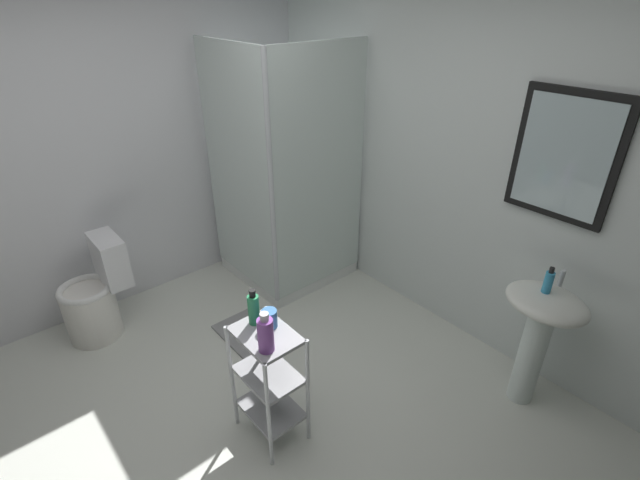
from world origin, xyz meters
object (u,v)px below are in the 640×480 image
at_px(toilet, 96,297).
at_px(pedestal_sink, 540,326).
at_px(hand_soap_bottle, 548,282).
at_px(rinse_cup, 270,319).
at_px(body_wash_bottle_green, 254,309).
at_px(bath_mat, 254,335).
at_px(storage_cart, 269,376).
at_px(shower_stall, 285,231).
at_px(conditioner_bottle_purple, 266,334).

bearing_deg(toilet, pedestal_sink, 37.11).
relative_size(pedestal_sink, hand_soap_bottle, 5.03).
bearing_deg(rinse_cup, toilet, -161.72).
relative_size(body_wash_bottle_green, bath_mat, 0.35).
bearing_deg(body_wash_bottle_green, storage_cart, -3.96).
bearing_deg(bath_mat, rinse_cup, -23.97).
bearing_deg(pedestal_sink, body_wash_bottle_green, -124.77).
distance_m(pedestal_sink, toilet, 3.01).
bearing_deg(toilet, hand_soap_bottle, 37.28).
bearing_deg(storage_cart, bath_mat, 153.71).
bearing_deg(hand_soap_bottle, storage_cart, -120.82).
xyz_separation_m(hand_soap_bottle, body_wash_bottle_green, (-0.91, -1.34, -0.05)).
bearing_deg(bath_mat, hand_soap_bottle, 31.69).
distance_m(shower_stall, hand_soap_bottle, 2.14).
bearing_deg(rinse_cup, body_wash_bottle_green, -150.06).
distance_m(pedestal_sink, storage_cart, 1.59).
relative_size(pedestal_sink, storage_cart, 1.09).
relative_size(shower_stall, storage_cart, 2.70).
height_order(hand_soap_bottle, bath_mat, hand_soap_bottle).
relative_size(storage_cart, bath_mat, 1.23).
xyz_separation_m(pedestal_sink, rinse_cup, (-0.86, -1.30, 0.21)).
distance_m(pedestal_sink, rinse_cup, 1.57).
bearing_deg(toilet, rinse_cup, 18.28).
height_order(shower_stall, body_wash_bottle_green, shower_stall).
xyz_separation_m(storage_cart, body_wash_bottle_green, (-0.11, 0.01, 0.40)).
bearing_deg(hand_soap_bottle, bath_mat, -148.31).
xyz_separation_m(rinse_cup, bath_mat, (-0.74, 0.33, -0.78)).
height_order(storage_cart, hand_soap_bottle, hand_soap_bottle).
height_order(storage_cart, bath_mat, storage_cart).
distance_m(shower_stall, body_wash_bottle_green, 1.61).
height_order(pedestal_sink, storage_cart, pedestal_sink).
relative_size(toilet, rinse_cup, 7.46).
height_order(toilet, storage_cart, toilet).
relative_size(shower_stall, conditioner_bottle_purple, 8.94).
height_order(toilet, rinse_cup, rinse_cup).
distance_m(rinse_cup, bath_mat, 1.12).
xyz_separation_m(storage_cart, rinse_cup, (-0.03, 0.05, 0.35)).
relative_size(storage_cart, body_wash_bottle_green, 3.52).
bearing_deg(pedestal_sink, bath_mat, -148.52).
xyz_separation_m(shower_stall, bath_mat, (0.50, -0.68, -0.45)).
bearing_deg(shower_stall, hand_soap_bottle, 7.93).
distance_m(toilet, rinse_cup, 1.68).
height_order(pedestal_sink, conditioner_bottle_purple, conditioner_bottle_purple).
height_order(conditioner_bottle_purple, rinse_cup, conditioner_bottle_purple).
height_order(hand_soap_bottle, conditioner_bottle_purple, hand_soap_bottle).
bearing_deg(shower_stall, bath_mat, -53.61).
bearing_deg(conditioner_bottle_purple, storage_cart, 148.60).
distance_m(toilet, conditioner_bottle_purple, 1.79).
bearing_deg(shower_stall, conditioner_bottle_purple, -39.30).
bearing_deg(bath_mat, conditioner_bottle_purple, -26.92).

